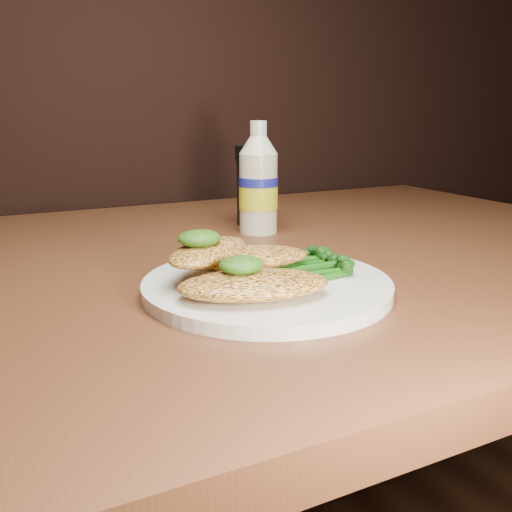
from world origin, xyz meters
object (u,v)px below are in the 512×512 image
plate (267,286)px  mayo_bottle (258,178)px  dining_table (251,498)px  pepper_grinder (252,186)px

plate → mayo_bottle: mayo_bottle is taller
dining_table → pepper_grinder: (0.07, 0.15, 0.44)m
dining_table → pepper_grinder: bearing=63.6°
dining_table → mayo_bottle: bearing=58.3°
plate → mayo_bottle: bearing=65.0°
plate → mayo_bottle: 0.28m
dining_table → plate: size_ratio=4.83×
mayo_bottle → dining_table: bearing=-121.7°
pepper_grinder → dining_table: bearing=-116.4°
dining_table → pepper_grinder: 0.47m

